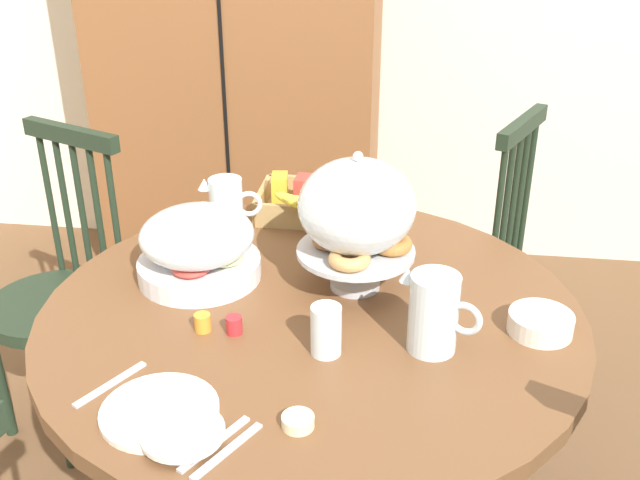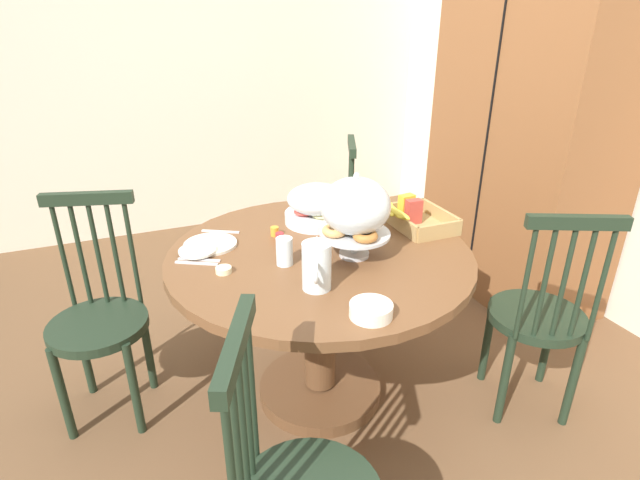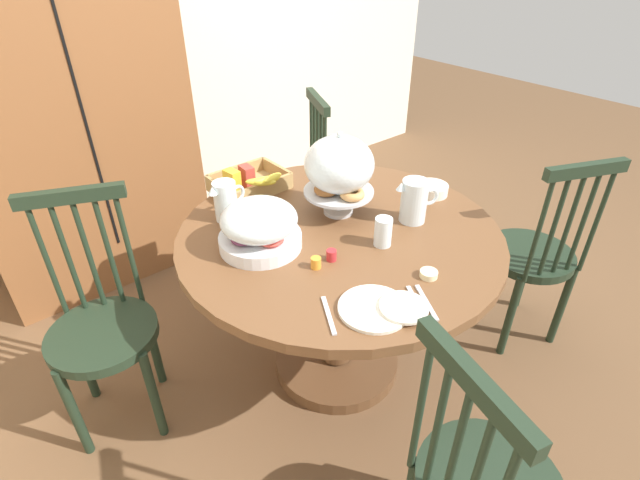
{
  "view_description": "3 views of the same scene",
  "coord_description": "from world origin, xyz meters",
  "px_view_note": "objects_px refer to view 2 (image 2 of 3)",
  "views": [
    {
      "loc": [
        0.1,
        -1.43,
        1.64
      ],
      "look_at": [
        -0.11,
        0.16,
        0.84
      ],
      "focal_mm": 41.77,
      "sensor_mm": 36.0,
      "label": 1
    },
    {
      "loc": [
        1.58,
        -0.69,
        1.62
      ],
      "look_at": [
        -0.11,
        0.01,
        0.79
      ],
      "focal_mm": 27.99,
      "sensor_mm": 36.0,
      "label": 2
    },
    {
      "loc": [
        -1.18,
        -1.14,
        1.73
      ],
      "look_at": [
        -0.21,
        0.01,
        0.74
      ],
      "focal_mm": 27.1,
      "sensor_mm": 36.0,
      "label": 3
    }
  ],
  "objects_px": {
    "pastry_stand_with_dome": "(355,210)",
    "dining_table": "(320,294)",
    "fruit_platter_covered": "(317,205)",
    "milk_pitcher": "(366,201)",
    "butter_dish": "(224,270)",
    "windsor_chair_near_window": "(539,319)",
    "cereal_basket": "(414,217)",
    "cereal_bowl": "(371,310)",
    "china_plate_small": "(197,250)",
    "windsor_chair_facing_door": "(100,322)",
    "orange_juice_pitcher": "(317,268)",
    "drinking_glass": "(284,251)",
    "windsor_chair_by_cabinet": "(327,228)",
    "wooden_armoire": "(526,135)",
    "china_plate_large": "(210,244)"
  },
  "relations": [
    {
      "from": "wooden_armoire",
      "to": "windsor_chair_near_window",
      "type": "distance_m",
      "value": 1.25
    },
    {
      "from": "milk_pitcher",
      "to": "drinking_glass",
      "type": "height_order",
      "value": "milk_pitcher"
    },
    {
      "from": "fruit_platter_covered",
      "to": "butter_dish",
      "type": "distance_m",
      "value": 0.61
    },
    {
      "from": "milk_pitcher",
      "to": "china_plate_small",
      "type": "relative_size",
      "value": 1.16
    },
    {
      "from": "milk_pitcher",
      "to": "pastry_stand_with_dome",
      "type": "bearing_deg",
      "value": -33.24
    },
    {
      "from": "windsor_chair_facing_door",
      "to": "fruit_platter_covered",
      "type": "xyz_separation_m",
      "value": [
        -0.02,
        0.99,
        0.37
      ]
    },
    {
      "from": "pastry_stand_with_dome",
      "to": "wooden_armoire",
      "type": "bearing_deg",
      "value": 113.15
    },
    {
      "from": "dining_table",
      "to": "china_plate_large",
      "type": "relative_size",
      "value": 5.65
    },
    {
      "from": "pastry_stand_with_dome",
      "to": "dining_table",
      "type": "bearing_deg",
      "value": -129.35
    },
    {
      "from": "windsor_chair_facing_door",
      "to": "butter_dish",
      "type": "relative_size",
      "value": 16.25
    },
    {
      "from": "dining_table",
      "to": "drinking_glass",
      "type": "distance_m",
      "value": 0.31
    },
    {
      "from": "milk_pitcher",
      "to": "cereal_basket",
      "type": "distance_m",
      "value": 0.25
    },
    {
      "from": "milk_pitcher",
      "to": "butter_dish",
      "type": "bearing_deg",
      "value": -67.4
    },
    {
      "from": "orange_juice_pitcher",
      "to": "cereal_bowl",
      "type": "height_order",
      "value": "orange_juice_pitcher"
    },
    {
      "from": "windsor_chair_near_window",
      "to": "cereal_bowl",
      "type": "distance_m",
      "value": 0.92
    },
    {
      "from": "drinking_glass",
      "to": "windsor_chair_by_cabinet",
      "type": "bearing_deg",
      "value": 147.82
    },
    {
      "from": "windsor_chair_near_window",
      "to": "milk_pitcher",
      "type": "bearing_deg",
      "value": -145.71
    },
    {
      "from": "fruit_platter_covered",
      "to": "orange_juice_pitcher",
      "type": "bearing_deg",
      "value": -22.3
    },
    {
      "from": "windsor_chair_near_window",
      "to": "cereal_basket",
      "type": "height_order",
      "value": "windsor_chair_near_window"
    },
    {
      "from": "windsor_chair_facing_door",
      "to": "cereal_bowl",
      "type": "xyz_separation_m",
      "value": [
        0.78,
        0.85,
        0.31
      ]
    },
    {
      "from": "milk_pitcher",
      "to": "china_plate_small",
      "type": "height_order",
      "value": "milk_pitcher"
    },
    {
      "from": "windsor_chair_by_cabinet",
      "to": "milk_pitcher",
      "type": "height_order",
      "value": "windsor_chair_by_cabinet"
    },
    {
      "from": "pastry_stand_with_dome",
      "to": "cereal_basket",
      "type": "xyz_separation_m",
      "value": [
        -0.17,
        0.39,
        -0.15
      ]
    },
    {
      "from": "china_plate_small",
      "to": "butter_dish",
      "type": "distance_m",
      "value": 0.2
    },
    {
      "from": "windsor_chair_by_cabinet",
      "to": "china_plate_small",
      "type": "xyz_separation_m",
      "value": [
        0.67,
        -0.86,
        0.3
      ]
    },
    {
      "from": "windsor_chair_facing_door",
      "to": "cereal_basket",
      "type": "relative_size",
      "value": 3.09
    },
    {
      "from": "windsor_chair_by_cabinet",
      "to": "china_plate_small",
      "type": "bearing_deg",
      "value": -51.82
    },
    {
      "from": "windsor_chair_near_window",
      "to": "pastry_stand_with_dome",
      "type": "relative_size",
      "value": 2.83
    },
    {
      "from": "fruit_platter_covered",
      "to": "orange_juice_pitcher",
      "type": "relative_size",
      "value": 1.68
    },
    {
      "from": "cereal_bowl",
      "to": "drinking_glass",
      "type": "height_order",
      "value": "drinking_glass"
    },
    {
      "from": "cereal_bowl",
      "to": "orange_juice_pitcher",
      "type": "bearing_deg",
      "value": -158.38
    },
    {
      "from": "windsor_chair_by_cabinet",
      "to": "drinking_glass",
      "type": "distance_m",
      "value": 1.11
    },
    {
      "from": "windsor_chair_near_window",
      "to": "china_plate_small",
      "type": "relative_size",
      "value": 6.5
    },
    {
      "from": "wooden_armoire",
      "to": "china_plate_large",
      "type": "bearing_deg",
      "value": -81.72
    },
    {
      "from": "china_plate_small",
      "to": "butter_dish",
      "type": "relative_size",
      "value": 2.5
    },
    {
      "from": "dining_table",
      "to": "windsor_chair_near_window",
      "type": "xyz_separation_m",
      "value": [
        0.41,
        0.83,
        -0.08
      ]
    },
    {
      "from": "fruit_platter_covered",
      "to": "milk_pitcher",
      "type": "height_order",
      "value": "fruit_platter_covered"
    },
    {
      "from": "windsor_chair_by_cabinet",
      "to": "windsor_chair_facing_door",
      "type": "distance_m",
      "value": 1.39
    },
    {
      "from": "wooden_armoire",
      "to": "windsor_chair_near_window",
      "type": "relative_size",
      "value": 2.01
    },
    {
      "from": "china_plate_large",
      "to": "windsor_chair_facing_door",
      "type": "bearing_deg",
      "value": -95.62
    },
    {
      "from": "china_plate_large",
      "to": "china_plate_small",
      "type": "bearing_deg",
      "value": -44.77
    },
    {
      "from": "pastry_stand_with_dome",
      "to": "drinking_glass",
      "type": "height_order",
      "value": "pastry_stand_with_dome"
    },
    {
      "from": "wooden_armoire",
      "to": "windsor_chair_near_window",
      "type": "bearing_deg",
      "value": -36.24
    },
    {
      "from": "wooden_armoire",
      "to": "china_plate_large",
      "type": "xyz_separation_m",
      "value": [
        0.28,
        -1.9,
        -0.24
      ]
    },
    {
      "from": "dining_table",
      "to": "cereal_bowl",
      "type": "height_order",
      "value": "cereal_bowl"
    },
    {
      "from": "windsor_chair_by_cabinet",
      "to": "windsor_chair_facing_door",
      "type": "height_order",
      "value": "same"
    },
    {
      "from": "dining_table",
      "to": "orange_juice_pitcher",
      "type": "distance_m",
      "value": 0.41
    },
    {
      "from": "wooden_armoire",
      "to": "windsor_chair_by_cabinet",
      "type": "distance_m",
      "value": 1.27
    },
    {
      "from": "windsor_chair_by_cabinet",
      "to": "milk_pitcher",
      "type": "distance_m",
      "value": 0.66
    },
    {
      "from": "wooden_armoire",
      "to": "dining_table",
      "type": "height_order",
      "value": "wooden_armoire"
    }
  ]
}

